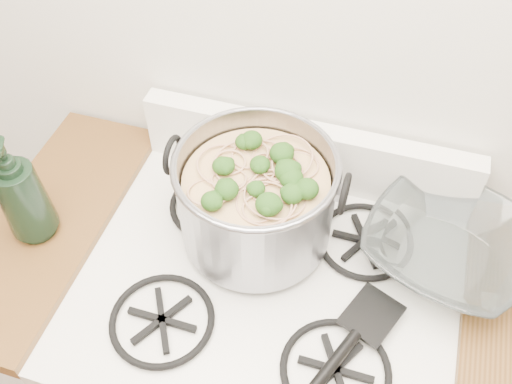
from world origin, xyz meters
name	(u,v)px	position (x,y,z in m)	size (l,w,h in m)	color
gas_range	(265,375)	(0.00, 1.26, 0.44)	(0.76, 0.66, 0.92)	white
counter_left	(93,319)	(-0.51, 1.26, 0.46)	(0.25, 0.65, 0.92)	silver
stock_pot	(256,200)	(-0.06, 1.37, 1.03)	(0.35, 0.32, 0.22)	gray
spatula	(372,313)	(0.21, 1.23, 0.94)	(0.29, 0.31, 0.02)	black
glass_bowl	(444,251)	(0.33, 1.41, 0.94)	(0.13, 0.13, 0.03)	white
bottle	(20,190)	(-0.51, 1.23, 1.05)	(0.10, 0.10, 0.26)	black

